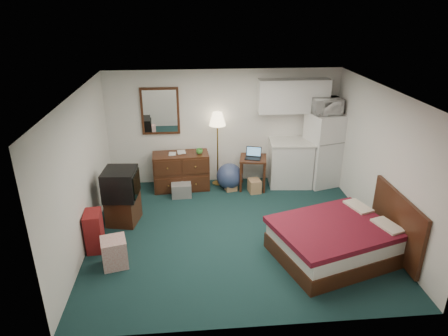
{
  "coord_description": "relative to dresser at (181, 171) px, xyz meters",
  "views": [
    {
      "loc": [
        -0.74,
        -6.06,
        3.82
      ],
      "look_at": [
        -0.17,
        0.36,
        1.09
      ],
      "focal_mm": 32.0,
      "sensor_mm": 36.0,
      "label": 1
    }
  ],
  "objects": [
    {
      "name": "desk",
      "position": [
        1.55,
        -0.11,
        -0.05
      ],
      "size": [
        0.65,
        0.65,
        0.7
      ],
      "primitive_type": null,
      "rotation": [
        0.0,
        0.0,
        -0.18
      ],
      "color": "#391B0E",
      "rests_on": "floor"
    },
    {
      "name": "headboard",
      "position": [
        3.42,
        -2.76,
        0.15
      ],
      "size": [
        0.06,
        1.56,
        1.0
      ],
      "primitive_type": null,
      "color": "#391B0E",
      "rests_on": "walls"
    },
    {
      "name": "mug",
      "position": [
        0.4,
        -0.04,
        0.47
      ],
      "size": [
        0.17,
        0.15,
        0.14
      ],
      "primitive_type": "imported",
      "rotation": [
        0.0,
        0.0,
        0.33
      ],
      "color": "green",
      "rests_on": "dresser"
    },
    {
      "name": "laptop",
      "position": [
        1.53,
        -0.17,
        0.41
      ],
      "size": [
        0.39,
        0.35,
        0.22
      ],
      "primitive_type": null,
      "rotation": [
        0.0,
        0.0,
        -0.3
      ],
      "color": "black",
      "rests_on": "desk"
    },
    {
      "name": "file_bin",
      "position": [
        -0.0,
        -0.4,
        -0.26
      ],
      "size": [
        0.42,
        0.32,
        0.29
      ],
      "primitive_type": null,
      "rotation": [
        0.0,
        0.0,
        0.04
      ],
      "color": "slate",
      "rests_on": "floor"
    },
    {
      "name": "ceiling",
      "position": [
        0.96,
        -1.88,
        2.1
      ],
      "size": [
        5.0,
        4.5,
        0.01
      ],
      "primitive_type": "cube",
      "color": "silver",
      "rests_on": "walls"
    },
    {
      "name": "floor_lamp",
      "position": [
        0.8,
        0.17,
        0.42
      ],
      "size": [
        0.4,
        0.4,
        1.64
      ],
      "primitive_type": null,
      "rotation": [
        0.0,
        0.0,
        -0.12
      ],
      "color": "#B2843A",
      "rests_on": "floor"
    },
    {
      "name": "cardboard_box_b",
      "position": [
        1.55,
        -0.33,
        -0.26
      ],
      "size": [
        0.28,
        0.32,
        0.28
      ],
      "primitive_type": null,
      "rotation": [
        0.0,
        0.0,
        0.15
      ],
      "color": "#AC7C44",
      "rests_on": "floor"
    },
    {
      "name": "book_b",
      "position": [
        -0.07,
        0.05,
        0.52
      ],
      "size": [
        0.17,
        0.04,
        0.23
      ],
      "primitive_type": "imported",
      "rotation": [
        0.0,
        0.0,
        0.12
      ],
      "color": "#AC7C44",
      "rests_on": "dresser"
    },
    {
      "name": "crt_tv",
      "position": [
        -1.05,
        -1.36,
        0.38
      ],
      "size": [
        0.63,
        0.67,
        0.54
      ],
      "primitive_type": null,
      "rotation": [
        0.0,
        0.0,
        -0.08
      ],
      "color": "black",
      "rests_on": "tv_stand"
    },
    {
      "name": "upper_cabinets",
      "position": [
        2.41,
        0.19,
        1.55
      ],
      "size": [
        1.5,
        0.35,
        0.7
      ],
      "primitive_type": null,
      "color": "silver",
      "rests_on": "walls"
    },
    {
      "name": "floor",
      "position": [
        0.96,
        -1.88,
        -0.4
      ],
      "size": [
        5.0,
        4.5,
        0.01
      ],
      "primitive_type": "cube",
      "color": "#142C2F",
      "rests_on": "ground"
    },
    {
      "name": "fridge",
      "position": [
        3.09,
        -0.02,
        0.4
      ],
      "size": [
        0.81,
        0.81,
        1.61
      ],
      "primitive_type": null,
      "rotation": [
        0.0,
        0.0,
        0.27
      ],
      "color": "silver",
      "rests_on": "floor"
    },
    {
      "name": "bed",
      "position": [
        2.44,
        -2.76,
        -0.12
      ],
      "size": [
        2.11,
        1.86,
        0.57
      ],
      "primitive_type": null,
      "rotation": [
        0.0,
        0.0,
        0.31
      ],
      "color": "#4D1323",
      "rests_on": "floor"
    },
    {
      "name": "tv_stand",
      "position": [
        -1.05,
        -1.35,
        -0.15
      ],
      "size": [
        0.61,
        0.65,
        0.51
      ],
      "primitive_type": null,
      "rotation": [
        0.0,
        0.0,
        -0.2
      ],
      "color": "#391B0E",
      "rests_on": "floor"
    },
    {
      "name": "dresser",
      "position": [
        0.0,
        0.0,
        0.0
      ],
      "size": [
        1.21,
        0.61,
        0.8
      ],
      "primitive_type": null,
      "rotation": [
        0.0,
        0.0,
        0.06
      ],
      "color": "#391B0E",
      "rests_on": "floor"
    },
    {
      "name": "mirror",
      "position": [
        -0.39,
        0.34,
        1.25
      ],
      "size": [
        0.8,
        0.06,
        1.0
      ],
      "primitive_type": null,
      "color": "white",
      "rests_on": "walls"
    },
    {
      "name": "microwave",
      "position": [
        3.06,
        -0.03,
        1.41
      ],
      "size": [
        0.63,
        0.38,
        0.41
      ],
      "primitive_type": "imported",
      "rotation": [
        0.0,
        0.0,
        0.08
      ],
      "color": "silver",
      "rests_on": "fridge"
    },
    {
      "name": "exercise_ball",
      "position": [
        1.04,
        -0.1,
        -0.12
      ],
      "size": [
        0.7,
        0.7,
        0.57
      ],
      "primitive_type": "sphere",
      "rotation": [
        0.0,
        0.0,
        0.27
      ],
      "color": "navy",
      "rests_on": "floor"
    },
    {
      "name": "retail_box",
      "position": [
        -1.0,
        -2.68,
        -0.17
      ],
      "size": [
        0.45,
        0.45,
        0.46
      ],
      "primitive_type": null,
      "rotation": [
        0.0,
        0.0,
        0.24
      ],
      "color": "silver",
      "rests_on": "floor"
    },
    {
      "name": "kitchen_counter",
      "position": [
        2.39,
        0.01,
        0.09
      ],
      "size": [
        0.95,
        0.76,
        0.98
      ],
      "primitive_type": null,
      "rotation": [
        0.0,
        0.0,
        -0.09
      ],
      "color": "silver",
      "rests_on": "floor"
    },
    {
      "name": "book_a",
      "position": [
        -0.24,
        -0.02,
        0.5
      ],
      "size": [
        0.15,
        0.02,
        0.2
      ],
      "primitive_type": "imported",
      "rotation": [
        0.0,
        0.0,
        -0.02
      ],
      "color": "#AC7C44",
      "rests_on": "dresser"
    },
    {
      "name": "walls",
      "position": [
        0.96,
        -1.88,
        0.85
      ],
      "size": [
        5.01,
        4.51,
        2.5
      ],
      "color": "silver",
      "rests_on": "floor"
    },
    {
      "name": "suitcase",
      "position": [
        -1.4,
        -2.19,
        -0.07
      ],
      "size": [
        0.3,
        0.44,
        0.67
      ],
      "primitive_type": null,
      "rotation": [
        0.0,
        0.0,
        0.09
      ],
      "color": "maroon",
      "rests_on": "floor"
    },
    {
      "name": "cardboard_box_a",
      "position": [
        1.06,
        -0.2,
        -0.3
      ],
      "size": [
        0.28,
        0.25,
        0.2
      ],
      "primitive_type": null,
      "rotation": [
        0.0,
        0.0,
        0.23
      ],
      "color": "#AC7C44",
      "rests_on": "floor"
    }
  ]
}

